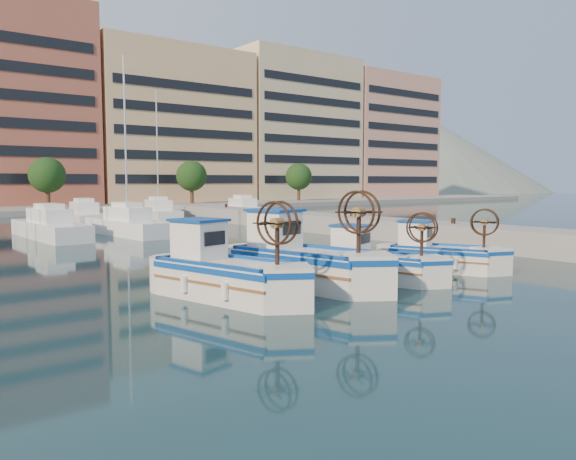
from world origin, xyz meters
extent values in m
plane|color=#193A43|center=(0.00, 0.00, 0.00)|extent=(300.00, 300.00, 0.00)
cube|color=gray|center=(13.00, 8.00, 0.60)|extent=(3.00, 60.00, 1.20)
cube|color=black|center=(1.00, 58.00, 13.10)|extent=(20.24, 0.12, 22.50)
cube|color=#E5B47F|center=(24.00, 65.00, 11.60)|extent=(23.00, 14.00, 22.00)
cube|color=black|center=(24.00, 58.00, 11.60)|extent=(21.16, 0.12, 19.80)
cube|color=beige|center=(47.00, 65.00, 12.60)|extent=(22.00, 14.00, 24.00)
cube|color=black|center=(47.00, 58.00, 12.60)|extent=(20.24, 0.12, 21.60)
cube|color=tan|center=(69.00, 65.00, 12.10)|extent=(21.00, 14.00, 23.00)
cube|color=black|center=(69.00, 58.00, 12.10)|extent=(19.32, 0.12, 20.70)
cylinder|color=#3F2B19|center=(4.00, 53.50, 1.50)|extent=(0.50, 0.50, 3.00)
sphere|color=#1E4217|center=(4.00, 53.50, 4.20)|extent=(4.00, 4.00, 4.00)
cylinder|color=#3F2B19|center=(22.00, 53.50, 1.50)|extent=(0.50, 0.50, 3.00)
sphere|color=#1E4217|center=(22.00, 53.50, 4.20)|extent=(4.00, 4.00, 4.00)
cylinder|color=#3F2B19|center=(40.00, 53.50, 1.50)|extent=(0.50, 0.50, 3.00)
sphere|color=#1E4217|center=(40.00, 53.50, 4.20)|extent=(4.00, 4.00, 4.00)
cone|color=slate|center=(140.00, 110.00, 0.00)|extent=(160.00, 160.00, 50.00)
cube|color=white|center=(-3.62, 23.49, 0.50)|extent=(2.54, 9.29, 1.00)
cube|color=white|center=(0.97, 22.52, 0.50)|extent=(2.83, 8.65, 1.00)
cylinder|color=silver|center=(0.97, 22.52, 6.00)|extent=(0.12, 0.12, 11.00)
cube|color=white|center=(1.49, 33.00, 0.50)|extent=(3.14, 8.49, 1.00)
cube|color=white|center=(8.44, 34.15, 0.50)|extent=(3.46, 8.23, 1.00)
cylinder|color=silver|center=(8.44, 34.15, 6.00)|extent=(0.12, 0.12, 11.00)
cube|color=white|center=(17.63, 34.47, 0.50)|extent=(3.12, 7.65, 1.00)
cube|color=silver|center=(-4.25, 1.40, 0.55)|extent=(2.92, 4.76, 1.11)
cube|color=#0B3B93|center=(-4.25, 1.40, 0.98)|extent=(3.01, 4.91, 0.17)
cube|color=#1A84CC|center=(-4.25, 1.40, 0.91)|extent=(2.41, 4.23, 0.06)
cube|color=white|center=(-4.56, 2.63, 1.69)|extent=(1.46, 1.61, 1.16)
cube|color=#0B3B93|center=(-4.56, 2.63, 2.32)|extent=(1.65, 1.81, 0.08)
cylinder|color=#331E14|center=(-3.79, -0.44, 1.72)|extent=(0.13, 0.13, 1.22)
cylinder|color=brown|center=(-3.79, -0.44, 2.38)|extent=(0.40, 0.37, 0.30)
torus|color=#331E14|center=(-3.94, -0.48, 2.38)|extent=(0.37, 1.22, 1.24)
torus|color=#331E14|center=(-3.63, -0.40, 2.38)|extent=(0.37, 1.22, 1.24)
cube|color=silver|center=(-1.19, 1.47, 0.60)|extent=(3.06, 5.15, 1.20)
cube|color=#0B3B93|center=(-1.19, 1.47, 1.06)|extent=(3.15, 5.30, 0.18)
cube|color=#1A84CC|center=(-1.19, 1.47, 0.99)|extent=(2.51, 4.58, 0.07)
cube|color=white|center=(-1.48, 2.82, 1.83)|extent=(1.55, 1.73, 1.26)
cube|color=#0B3B93|center=(-1.48, 2.82, 2.52)|extent=(1.76, 1.93, 0.09)
cylinder|color=#331E14|center=(-0.74, -0.54, 1.87)|extent=(0.14, 0.14, 1.33)
cylinder|color=brown|center=(-0.74, -0.54, 2.58)|extent=(0.43, 0.39, 0.32)
torus|color=#331E14|center=(-0.91, -0.58, 2.58)|extent=(0.37, 1.33, 1.34)
torus|color=#331E14|center=(-0.57, -0.51, 2.58)|extent=(0.37, 1.33, 1.34)
cube|color=silver|center=(1.51, 0.76, 0.46)|extent=(2.75, 4.01, 0.92)
cube|color=#0B3B93|center=(1.51, 0.76, 0.81)|extent=(2.84, 4.13, 0.14)
cube|color=#1A84CC|center=(1.51, 0.76, 0.76)|extent=(2.30, 3.55, 0.05)
cube|color=white|center=(1.14, 1.76, 1.41)|extent=(1.30, 1.41, 0.97)
cube|color=#0B3B93|center=(1.14, 1.76, 1.93)|extent=(1.47, 1.57, 0.07)
cylinder|color=#331E14|center=(2.05, -0.72, 1.43)|extent=(0.11, 0.11, 1.02)
cylinder|color=brown|center=(2.05, -0.72, 1.98)|extent=(0.35, 0.33, 0.25)
torus|color=#331E14|center=(1.93, -0.77, 1.98)|extent=(0.41, 0.99, 1.03)
torus|color=#331E14|center=(2.17, -0.68, 1.98)|extent=(0.41, 0.99, 1.03)
cube|color=silver|center=(5.20, 0.84, 0.46)|extent=(2.99, 4.01, 0.92)
cube|color=#0B3B93|center=(5.20, 0.84, 0.81)|extent=(3.08, 4.14, 0.14)
cube|color=#1A84CC|center=(5.20, 0.84, 0.76)|extent=(2.52, 3.53, 0.05)
cube|color=white|center=(4.76, 1.80, 1.41)|extent=(1.36, 1.44, 0.97)
cube|color=#0B3B93|center=(4.76, 1.80, 1.93)|extent=(1.53, 1.62, 0.07)
cylinder|color=#331E14|center=(5.87, -0.59, 1.43)|extent=(0.11, 0.11, 1.02)
cylinder|color=brown|center=(5.87, -0.59, 1.98)|extent=(0.36, 0.34, 0.25)
torus|color=#331E14|center=(5.75, -0.65, 1.98)|extent=(0.49, 0.96, 1.03)
torus|color=#331E14|center=(5.99, -0.54, 1.98)|extent=(0.49, 0.96, 1.03)
camera|label=1|loc=(-12.94, -12.86, 3.53)|focal=35.00mm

